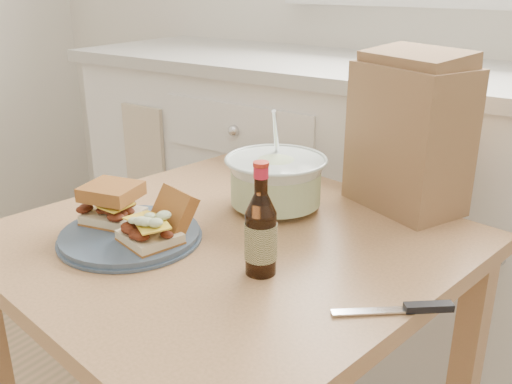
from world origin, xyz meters
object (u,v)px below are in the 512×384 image
Objects in this scene: beer_bottle at (261,233)px; coleslaw_bowl at (276,183)px; plate at (130,236)px; paper_bag at (409,138)px; dining_table at (229,280)px.

coleslaw_bowl is at bearing 133.40° from beer_bottle.
plate is 0.34m from coleslaw_bowl.
paper_bag reaches higher than coleslaw_bowl.
beer_bottle is at bearing 7.51° from plate.
coleslaw_bowl is at bearing -118.61° from paper_bag.
coleslaw_bowl reaches higher than beer_bottle.
paper_bag is at bearing 94.07° from beer_bottle.
beer_bottle is at bearing -62.00° from coleslaw_bowl.
plate is at bearing -130.27° from dining_table.
dining_table is 0.23m from plate.
beer_bottle is (0.14, -0.27, 0.02)m from coleslaw_bowl.
plate is 0.30m from beer_bottle.
beer_bottle is at bearing -77.69° from paper_bag.
paper_bag reaches higher than beer_bottle.
coleslaw_bowl reaches higher than dining_table.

